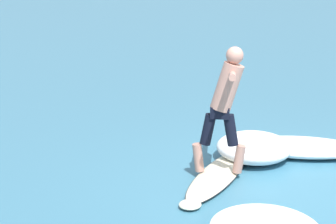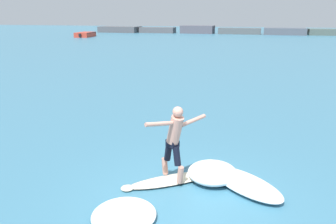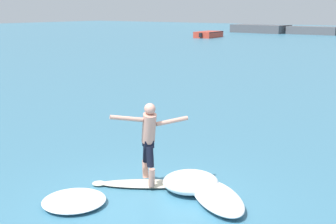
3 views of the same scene
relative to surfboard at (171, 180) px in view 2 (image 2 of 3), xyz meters
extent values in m
plane|color=teal|center=(0.47, -0.70, -0.05)|extent=(200.00, 200.00, 0.00)
cube|color=#4E4E53|center=(-26.47, 61.30, 0.57)|extent=(8.87, 5.02, 1.23)
cube|color=#535358|center=(-18.03, 61.30, 0.53)|extent=(7.33, 2.96, 1.15)
cube|color=#525059|center=(-9.59, 61.30, 0.73)|extent=(6.87, 3.42, 1.55)
cube|color=#515658|center=(-1.15, 61.30, 0.53)|extent=(8.24, 3.38, 1.16)
cube|color=#4E535D|center=(7.29, 61.30, 0.58)|extent=(7.80, 5.06, 1.25)
cube|color=#4B5851|center=(15.72, 61.30, 0.52)|extent=(8.52, 3.39, 1.14)
ellipsoid|color=beige|center=(0.03, 0.02, 0.00)|extent=(2.01, 1.62, 0.09)
ellipsoid|color=beige|center=(-0.85, -0.59, 0.00)|extent=(0.40, 0.40, 0.08)
ellipsoid|color=#2D2D33|center=(0.03, 0.02, 0.00)|extent=(2.03, 1.64, 0.04)
cone|color=black|center=(0.74, 0.52, -0.11)|extent=(0.07, 0.07, 0.14)
cone|color=black|center=(0.54, 0.55, -0.11)|extent=(0.07, 0.07, 0.14)
cone|color=black|center=(0.70, 0.32, -0.11)|extent=(0.07, 0.07, 0.14)
cylinder|color=tan|center=(0.26, -0.15, 0.25)|extent=(0.22, 0.21, 0.41)
cylinder|color=black|center=(0.16, -0.07, 0.66)|extent=(0.27, 0.25, 0.45)
cylinder|color=tan|center=(-0.19, 0.19, 0.25)|extent=(0.22, 0.21, 0.41)
cylinder|color=black|center=(-0.09, 0.12, 0.66)|extent=(0.27, 0.25, 0.45)
cube|color=black|center=(0.03, 0.02, 0.91)|extent=(0.33, 0.32, 0.16)
cylinder|color=tan|center=(0.10, -0.03, 1.26)|extent=(0.52, 0.49, 0.70)
sphere|color=tan|center=(0.17, -0.08, 1.69)|extent=(0.23, 0.23, 0.23)
cylinder|color=tan|center=(0.44, 0.31, 1.40)|extent=(0.51, 0.60, 0.21)
cylinder|color=tan|center=(-0.14, -0.45, 1.52)|extent=(0.49, 0.60, 0.20)
cube|color=#C13C2B|center=(-26.56, 45.88, 0.35)|extent=(2.78, 4.76, 0.78)
cone|color=#C13C2B|center=(-26.87, 48.44, 0.35)|extent=(0.87, 0.88, 0.78)
cube|color=black|center=(-26.56, 45.88, 0.68)|extent=(2.84, 4.73, 0.08)
cube|color=black|center=(-26.28, 43.51, 0.39)|extent=(0.39, 0.32, 0.52)
ellipsoid|color=white|center=(0.92, 0.32, 0.15)|extent=(1.61, 1.62, 0.40)
ellipsoid|color=white|center=(-0.52, -1.61, 0.04)|extent=(1.43, 1.45, 0.17)
ellipsoid|color=white|center=(1.68, 0.12, 0.08)|extent=(2.03, 1.89, 0.25)
camera|label=1|loc=(-4.38, -5.86, 2.97)|focal=60.00mm
camera|label=2|loc=(1.63, -6.62, 3.69)|focal=35.00mm
camera|label=3|loc=(6.00, -7.37, 3.70)|focal=50.00mm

